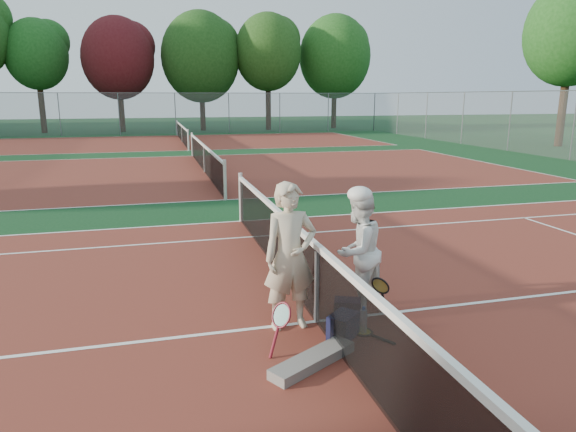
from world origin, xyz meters
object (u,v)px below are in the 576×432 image
(water_bottle, at_px, (363,322))
(sports_bag_purple, at_px, (347,310))
(player_b, at_px, (358,251))
(racket_red, at_px, (281,328))
(racket_spare, at_px, (361,331))
(net_main, at_px, (317,283))
(player_a, at_px, (290,257))
(racket_black_held, at_px, (380,297))
(sports_bag_navy, at_px, (343,326))

(water_bottle, bearing_deg, sports_bag_purple, 95.43)
(player_b, xyz_separation_m, racket_red, (-1.26, -0.91, -0.51))
(player_b, relative_size, racket_spare, 2.63)
(racket_spare, bearing_deg, net_main, 14.63)
(racket_red, bearing_deg, player_a, 27.15)
(water_bottle, bearing_deg, racket_red, -170.47)
(racket_black_held, distance_m, sports_bag_purple, 0.45)
(water_bottle, bearing_deg, net_main, 134.19)
(player_b, bearing_deg, net_main, -9.28)
(net_main, height_order, sports_bag_navy, net_main)
(player_b, relative_size, racket_red, 2.86)
(racket_spare, distance_m, sports_bag_navy, 0.30)
(net_main, xyz_separation_m, water_bottle, (0.44, -0.45, -0.36))
(player_a, bearing_deg, player_b, 13.45)
(racket_red, distance_m, sports_bag_navy, 0.80)
(racket_black_held, bearing_deg, player_a, -42.91)
(racket_black_held, xyz_separation_m, sports_bag_navy, (-0.66, -0.43, -0.12))
(sports_bag_purple, xyz_separation_m, water_bottle, (0.04, -0.42, 0.02))
(net_main, height_order, water_bottle, net_main)
(racket_red, height_order, racket_black_held, racket_red)
(racket_red, xyz_separation_m, sports_bag_purple, (1.01, 0.59, -0.14))
(player_b, xyz_separation_m, racket_spare, (-0.22, -0.70, -0.77))
(player_b, bearing_deg, sports_bag_purple, 18.74)
(net_main, distance_m, racket_spare, 0.78)
(racket_spare, bearing_deg, water_bottle, 166.64)
(player_a, bearing_deg, net_main, 1.89)
(racket_spare, distance_m, water_bottle, 0.13)
(racket_spare, height_order, sports_bag_navy, sports_bag_navy)
(player_a, xyz_separation_m, racket_spare, (0.78, -0.39, -0.88))
(sports_bag_navy, relative_size, water_bottle, 1.23)
(net_main, distance_m, water_bottle, 0.72)
(player_b, height_order, sports_bag_navy, player_b)
(sports_bag_navy, bearing_deg, racket_black_held, 32.93)
(water_bottle, bearing_deg, player_b, 73.77)
(player_a, bearing_deg, racket_black_held, -5.24)
(player_a, relative_size, sports_bag_navy, 4.86)
(racket_spare, height_order, water_bottle, water_bottle)
(racket_red, relative_size, racket_spare, 0.92)
(player_b, bearing_deg, racket_red, 3.19)
(net_main, xyz_separation_m, player_a, (-0.35, -0.04, 0.38))
(sports_bag_navy, xyz_separation_m, water_bottle, (0.27, 0.04, 0.00))
(net_main, xyz_separation_m, racket_spare, (0.43, -0.42, -0.49))
(player_a, bearing_deg, water_bottle, -31.80)
(sports_bag_navy, bearing_deg, net_main, 109.17)
(player_b, height_order, racket_black_held, player_b)
(net_main, bearing_deg, player_a, -174.00)
(player_b, distance_m, sports_bag_navy, 1.11)
(player_a, bearing_deg, sports_bag_navy, -44.99)
(racket_red, bearing_deg, water_bottle, -29.71)
(player_b, height_order, racket_red, player_b)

